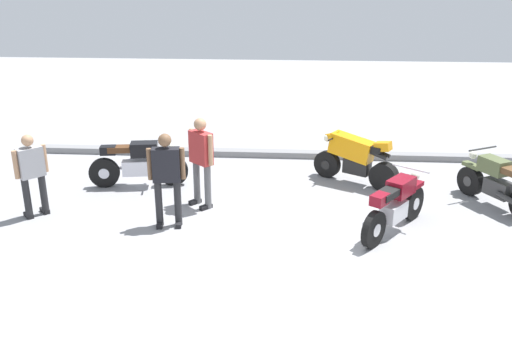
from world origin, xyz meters
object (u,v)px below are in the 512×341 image
Objects in this scene: motorcycle_orange_sportbike at (355,157)px; person_in_gray_shirt at (32,171)px; person_in_red_shirt at (201,156)px; motorcycle_black_cruiser at (138,163)px; motorcycle_maroon_cruiser at (395,205)px; motorcycle_olive_vintage at (498,183)px; person_in_black_shirt at (167,174)px.

person_in_gray_shirt is (-6.11, -2.14, 0.30)m from motorcycle_orange_sportbike.
motorcycle_black_cruiser is at bearing -78.59° from person_in_red_shirt.
motorcycle_maroon_cruiser is 6.59m from person_in_gray_shirt.
person_in_red_shirt is at bearing -40.59° from motorcycle_black_cruiser.
person_in_gray_shirt reaches higher than motorcycle_olive_vintage.
motorcycle_black_cruiser is at bearing -158.00° from person_in_black_shirt.
motorcycle_olive_vintage is (2.18, 1.28, -0.03)m from motorcycle_maroon_cruiser.
motorcycle_maroon_cruiser is (5.08, -1.90, 0.00)m from motorcycle_black_cruiser.
person_in_gray_shirt reaches higher than motorcycle_black_cruiser.
person_in_black_shirt is at bearing 16.52° from person_in_red_shirt.
person_in_gray_shirt is (-6.58, 0.24, 0.38)m from motorcycle_maroon_cruiser.
motorcycle_olive_vintage is 8.82m from person_in_gray_shirt.
person_in_black_shirt is (-6.19, -1.26, 0.51)m from motorcycle_olive_vintage.
person_in_black_shirt reaches higher than motorcycle_maroon_cruiser.
motorcycle_olive_vintage is at bearing 93.86° from person_in_black_shirt.
motorcycle_orange_sportbike is at bearing 158.22° from person_in_red_shirt.
person_in_red_shirt reaches higher than motorcycle_maroon_cruiser.
motorcycle_maroon_cruiser is at bearing -139.36° from person_in_gray_shirt.
person_in_black_shirt reaches higher than motorcycle_black_cruiser.
motorcycle_maroon_cruiser is at bearing -29.22° from motorcycle_black_cruiser.
person_in_gray_shirt reaches higher than motorcycle_orange_sportbike.
person_in_black_shirt reaches higher than person_in_gray_shirt.
motorcycle_black_cruiser is 1.19× the size of motorcycle_orange_sportbike.
person_in_red_shirt reaches higher than motorcycle_olive_vintage.
motorcycle_olive_vintage is 6.33m from person_in_black_shirt.
person_in_red_shirt is (-3.08, -1.43, 0.43)m from motorcycle_orange_sportbike.
motorcycle_olive_vintage is 1.01× the size of person_in_red_shirt.
person_in_red_shirt reaches higher than person_in_black_shirt.
motorcycle_orange_sportbike is 2.86m from motorcycle_olive_vintage.
person_in_red_shirt is 1.11× the size of person_in_gray_shirt.
person_in_gray_shirt is at bearing 124.70° from motorcycle_maroon_cruiser.
person_in_black_shirt is (1.07, -1.87, 0.47)m from motorcycle_black_cruiser.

